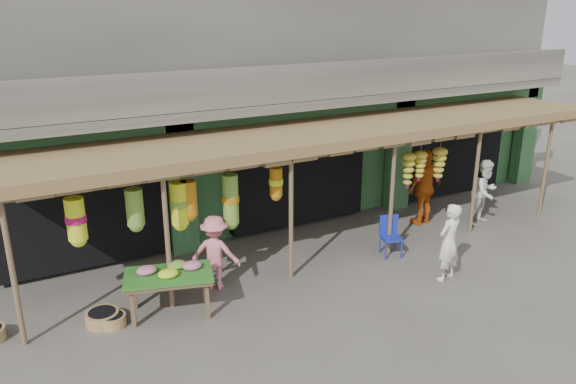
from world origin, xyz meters
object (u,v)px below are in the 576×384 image
flower_table (169,276)px  person_right (485,192)px  blue_chair (390,233)px  person_front (449,242)px  person_vendor (425,187)px  person_shopper (215,253)px

flower_table → person_right: size_ratio=1.04×
blue_chair → person_right: size_ratio=0.54×
person_front → person_right: 3.50m
person_right → person_front: bearing=-157.0°
person_front → person_vendor: bearing=-135.6°
person_right → person_shopper: size_ratio=1.11×
person_shopper → person_right: bearing=-142.7°
flower_table → blue_chair: (5.02, 0.11, -0.25)m
person_right → person_shopper: person_right is taller
blue_chair → person_shopper: bearing=-167.9°
flower_table → person_vendor: 7.01m
person_vendor → person_shopper: (-5.85, -0.68, -0.22)m
person_right → person_vendor: person_vendor is taller
person_front → person_vendor: size_ratio=0.83×
flower_table → person_vendor: (6.91, 1.17, 0.23)m
flower_table → person_shopper: (1.06, 0.50, 0.01)m
blue_chair → person_right: 3.27m
blue_chair → person_front: person_front is taller
flower_table → person_front: person_front is taller
blue_chair → person_front: size_ratio=0.55×
person_shopper → person_front: bearing=-166.4°
person_front → person_right: size_ratio=0.97×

